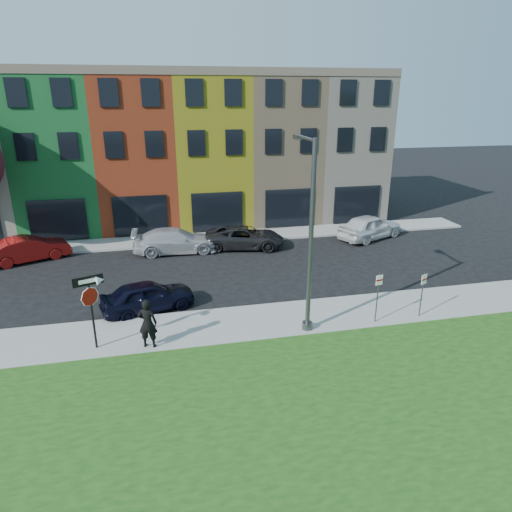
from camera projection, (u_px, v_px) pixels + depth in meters
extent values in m
plane|color=black|center=(281.00, 362.00, 16.11)|extent=(120.00, 120.00, 0.00)
cube|color=gray|center=(308.00, 317.00, 19.26)|extent=(40.00, 3.00, 0.12)
cube|color=gray|center=(174.00, 240.00, 29.28)|extent=(40.00, 2.40, 0.12)
cube|color=green|center=(64.00, 153.00, 31.90)|extent=(5.00, 10.00, 10.00)
cube|color=#C74421|center=(138.00, 151.00, 32.91)|extent=(5.00, 10.00, 10.00)
cube|color=gold|center=(207.00, 150.00, 33.92)|extent=(5.00, 10.00, 10.00)
cube|color=#9E8466|center=(272.00, 148.00, 34.93)|extent=(5.00, 10.00, 10.00)
cube|color=#B8AF9C|center=(333.00, 146.00, 35.95)|extent=(5.00, 10.00, 10.00)
cube|color=black|center=(180.00, 214.00, 29.94)|extent=(30.00, 0.12, 2.60)
cylinder|color=black|center=(92.00, 314.00, 16.37)|extent=(0.08, 0.08, 2.75)
cylinder|color=white|center=(90.00, 297.00, 16.12)|extent=(0.69, 0.28, 0.73)
cylinder|color=maroon|center=(90.00, 297.00, 16.09)|extent=(0.65, 0.25, 0.69)
cube|color=black|center=(88.00, 281.00, 15.91)|extent=(1.00, 0.39, 0.34)
cube|color=white|center=(88.00, 281.00, 15.88)|extent=(0.63, 0.24, 0.14)
imported|color=black|center=(148.00, 323.00, 16.58)|extent=(0.90, 0.77, 1.90)
imported|color=black|center=(148.00, 296.00, 19.75)|extent=(3.69, 4.82, 1.36)
imported|color=maroon|center=(29.00, 249.00, 25.64)|extent=(4.66, 5.39, 1.41)
imported|color=#AEADB2|center=(176.00, 241.00, 27.02)|extent=(2.15, 5.04, 1.45)
imported|color=black|center=(245.00, 237.00, 27.81)|extent=(4.11, 5.69, 1.34)
imported|color=silver|center=(370.00, 227.00, 29.54)|extent=(5.46, 6.15, 1.61)
cylinder|color=#46494B|center=(311.00, 240.00, 16.90)|extent=(0.18, 0.18, 7.40)
cylinder|color=#46494B|center=(307.00, 325.00, 18.09)|extent=(0.40, 0.40, 0.30)
cylinder|color=#46494B|center=(306.00, 138.00, 16.61)|extent=(0.15, 2.00, 0.12)
cube|color=#46494B|center=(298.00, 137.00, 17.64)|extent=(0.26, 0.55, 0.16)
cylinder|color=#46494B|center=(377.00, 298.00, 18.37)|extent=(0.05, 0.05, 2.15)
cube|color=white|center=(379.00, 280.00, 18.08)|extent=(0.32, 0.09, 0.42)
cube|color=maroon|center=(380.00, 280.00, 18.07)|extent=(0.31, 0.08, 0.06)
cylinder|color=#46494B|center=(422.00, 295.00, 18.89)|extent=(0.05, 0.05, 1.94)
cube|color=white|center=(424.00, 279.00, 18.62)|extent=(0.31, 0.13, 0.42)
cube|color=maroon|center=(424.00, 280.00, 18.61)|extent=(0.30, 0.12, 0.06)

